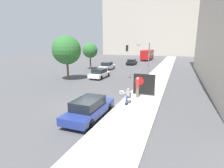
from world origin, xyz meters
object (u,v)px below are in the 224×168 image
Objects in this scene: pedestrian_behind at (143,82)px; car_on_road_nearest at (100,73)px; traffic_light_pole at (140,54)px; city_bus_on_road at (147,54)px; street_tree_midblock at (90,50)px; jogger_on_sidewalk at (137,87)px; car_on_road_distant at (132,62)px; protest_banner at (144,84)px; car_on_road_midblock at (107,66)px; parked_car_curbside at (89,108)px; street_tree_near_curb at (67,50)px; seated_protester at (128,95)px.

pedestrian_behind is 9.30m from car_on_road_nearest.
traffic_light_pole is 0.49× the size of city_bus_on_road.
jogger_on_sidewalk is at bearing -50.42° from street_tree_midblock.
car_on_road_distant is at bearing 107.86° from traffic_light_pole.
jogger_on_sidewalk is at bearing -170.90° from pedestrian_behind.
protest_banner is 0.40× the size of street_tree_midblock.
parked_car_curbside is at bearing -70.55° from car_on_road_midblock.
car_on_road_midblock reaches higher than parked_car_curbside.
car_on_road_nearest is (-7.86, 7.10, -0.54)m from protest_banner.
car_on_road_midblock is (-7.91, 7.36, -2.79)m from traffic_light_pole.
jogger_on_sidewalk is at bearing -81.43° from city_bus_on_road.
car_on_road_midblock is at bearing 45.63° from pedestrian_behind.
seated_protester is at bearing -33.91° from street_tree_near_curb.
street_tree_near_curb is at bearing -159.61° from traffic_light_pole.
street_tree_midblock reaches higher than car_on_road_nearest.
traffic_light_pole reaches higher than car_on_road_nearest.
city_bus_on_road is 1.67× the size of street_tree_near_curb.
pedestrian_behind is (0.41, 4.45, 0.19)m from seated_protester.
street_tree_midblock is (-13.19, 13.38, 2.65)m from pedestrian_behind.
traffic_light_pole is 14.31m from parked_car_curbside.
parked_car_curbside is 0.78× the size of street_tree_near_curb.
parked_car_curbside is at bearing 30.64° from jogger_on_sidewalk.
traffic_light_pole reaches higher than jogger_on_sidewalk.
jogger_on_sidewalk is 0.30× the size of street_tree_near_curb.
car_on_road_distant is at bearing -111.93° from jogger_on_sidewalk.
traffic_light_pole is at bearing 7.81° from car_on_road_nearest.
car_on_road_midblock is 0.44× the size of city_bus_on_road.
seated_protester is 2.94m from protest_banner.
seated_protester is 0.25× the size of traffic_light_pole.
jogger_on_sidewalk reaches higher than pedestrian_behind.
seated_protester is at bearing -104.95° from protest_banner.
seated_protester is 13.35m from street_tree_near_curb.
city_bus_on_road is (1.42, 32.20, 1.09)m from car_on_road_nearest.
jogger_on_sidewalk reaches higher than parked_car_curbside.
protest_banner is at bearing -158.07° from pedestrian_behind.
seated_protester is at bearing 41.72° from jogger_on_sidewalk.
city_bus_on_road is 1.95× the size of street_tree_midblock.
seated_protester is 0.26× the size of parked_car_curbside.
seated_protester is 0.29× the size of car_on_road_distant.
jogger_on_sidewalk is at bearing -74.32° from car_on_road_distant.
traffic_light_pole is at bearing -116.41° from jogger_on_sidewalk.
parked_car_curbside is at bearing -117.97° from seated_protester.
traffic_light_pole is at bearing 88.55° from parked_car_curbside.
street_tree_midblock is at bearing 148.01° from traffic_light_pole.
pedestrian_behind is at bearing -128.69° from jogger_on_sidewalk.
car_on_road_nearest reaches higher than parked_car_curbside.
city_bus_on_road is (-6.05, 40.19, 0.67)m from jogger_on_sidewalk.
jogger_on_sidewalk is 0.42× the size of car_on_road_midblock.
traffic_light_pole is 1.15× the size of car_on_road_nearest.
traffic_light_pole is 0.81× the size of street_tree_near_curb.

